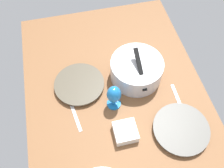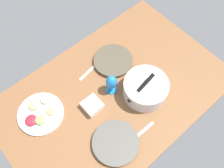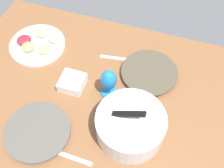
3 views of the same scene
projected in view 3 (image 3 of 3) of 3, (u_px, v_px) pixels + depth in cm
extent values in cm
cube|color=brown|center=(106.00, 99.00, 136.76)|extent=(160.00, 104.00, 4.00)
cylinder|color=beige|center=(149.00, 74.00, 142.03)|extent=(27.06, 27.06, 1.85)
cylinder|color=#494233|center=(149.00, 72.00, 140.80)|extent=(29.42, 29.42, 1.11)
cylinder|color=silver|center=(38.00, 132.00, 123.27)|extent=(27.51, 27.51, 1.95)
cylinder|color=#4E4C47|center=(37.00, 131.00, 121.98)|extent=(29.90, 29.90, 1.17)
cylinder|color=silver|center=(130.00, 126.00, 119.04)|extent=(30.57, 30.57, 13.24)
cylinder|color=white|center=(131.00, 121.00, 115.76)|extent=(27.51, 27.51, 2.38)
cube|color=black|center=(119.00, 114.00, 113.68)|extent=(22.18, 2.67, 12.54)
cylinder|color=silver|center=(38.00, 45.00, 153.48)|extent=(31.00, 31.00, 1.80)
ellipsoid|color=red|center=(24.00, 40.00, 152.32)|extent=(8.06, 8.06, 2.95)
ellipsoid|color=#8CC659|center=(28.00, 47.00, 149.15)|extent=(7.02, 7.02, 3.44)
ellipsoid|color=#F2A566|center=(43.00, 50.00, 148.60)|extent=(6.41, 6.41, 2.36)
ellipsoid|color=beige|center=(54.00, 38.00, 152.68)|extent=(6.97, 6.97, 3.71)
ellipsoid|color=#F9E072|center=(42.00, 33.00, 155.26)|extent=(6.95, 6.95, 3.38)
cylinder|color=#1B6DB9|center=(109.00, 92.00, 136.13)|extent=(7.92, 7.92, 1.00)
cylinder|color=#1B6DB9|center=(109.00, 89.00, 134.09)|extent=(2.00, 2.00, 3.95)
ellipsoid|color=#1B6DB9|center=(109.00, 80.00, 127.57)|extent=(7.84, 7.84, 11.83)
cube|color=white|center=(72.00, 83.00, 136.59)|extent=(11.85, 11.85, 5.59)
cube|color=#F9E072|center=(72.00, 81.00, 135.12)|extent=(9.72, 9.72, 1.79)
cube|color=silver|center=(116.00, 58.00, 148.86)|extent=(18.06, 4.55, 0.60)
cube|color=silver|center=(73.00, 158.00, 117.39)|extent=(18.03, 2.14, 0.60)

